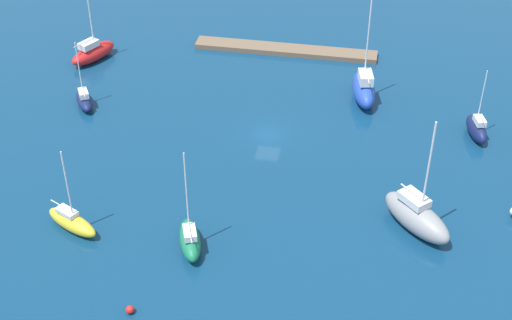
{
  "coord_description": "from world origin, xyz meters",
  "views": [
    {
      "loc": [
        -10.65,
        64.0,
        43.5
      ],
      "look_at": [
        0.0,
        6.86,
        1.5
      ],
      "focal_mm": 51.9,
      "sensor_mm": 36.0,
      "label": 1
    }
  ],
  "objects": [
    {
      "name": "water",
      "position": [
        0.0,
        0.0,
        0.0
      ],
      "size": [
        160.0,
        160.0,
        0.0
      ],
      "primitive_type": "plane",
      "color": "navy",
      "rests_on": "ground"
    },
    {
      "name": "sailboat_gray_by_breakwater",
      "position": [
        -15.43,
        12.49,
        1.45
      ],
      "size": [
        7.22,
        7.36,
        11.52
      ],
      "rotation": [
        0.0,
        0.0,
        2.34
      ],
      "color": "gray",
      "rests_on": "water"
    },
    {
      "name": "pier_dock",
      "position": [
        1.0,
        -18.76,
        0.31
      ],
      "size": [
        22.89,
        2.58,
        0.61
      ],
      "primitive_type": "cube",
      "color": "brown",
      "rests_on": "ground"
    },
    {
      "name": "sailboat_yellow_inner_mooring",
      "position": [
        14.46,
        18.14,
        0.89
      ],
      "size": [
        5.86,
        3.94,
        8.57
      ],
      "rotation": [
        0.0,
        0.0,
        2.69
      ],
      "color": "yellow",
      "rests_on": "water"
    },
    {
      "name": "sailboat_green_center_basin",
      "position": [
        3.55,
        18.66,
        1.04
      ],
      "size": [
        3.51,
        5.54,
        9.89
      ],
      "rotation": [
        0.0,
        0.0,
        5.07
      ],
      "color": "#19724C",
      "rests_on": "water"
    },
    {
      "name": "sailboat_navy_off_beacon",
      "position": [
        -21.49,
        -3.51,
        1.06
      ],
      "size": [
        2.75,
        5.03,
        7.75
      ],
      "rotation": [
        0.0,
        0.0,
        4.98
      ],
      "color": "#141E4C",
      "rests_on": "water"
    },
    {
      "name": "sailboat_blue_along_channel",
      "position": [
        -9.38,
        -8.78,
        1.53
      ],
      "size": [
        3.75,
        7.44,
        12.04
      ],
      "rotation": [
        0.0,
        0.0,
        4.91
      ],
      "color": "#2347B2",
      "rests_on": "water"
    },
    {
      "name": "sailboat_navy_outer_mooring",
      "position": [
        21.1,
        -1.86,
        0.86
      ],
      "size": [
        3.85,
        5.0,
        7.71
      ],
      "rotation": [
        0.0,
        0.0,
        5.25
      ],
      "color": "#141E4C",
      "rests_on": "water"
    },
    {
      "name": "sailboat_red_far_north",
      "position": [
        23.96,
        -12.23,
        1.12
      ],
      "size": [
        5.03,
        6.97,
        9.69
      ],
      "rotation": [
        0.0,
        0.0,
        4.25
      ],
      "color": "red",
      "rests_on": "water"
    },
    {
      "name": "mooring_buoy_red",
      "position": [
        6.3,
        26.67,
        0.34
      ],
      "size": [
        0.68,
        0.68,
        0.68
      ],
      "primitive_type": "sphere",
      "color": "red",
      "rests_on": "water"
    }
  ]
}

